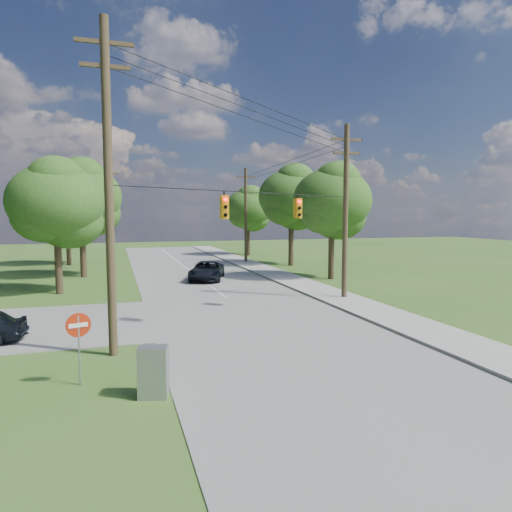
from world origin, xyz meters
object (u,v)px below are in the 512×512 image
object	(u,v)px
pole_ne	(346,209)
do_not_enter_sign	(79,332)
pole_north_w	(109,215)
pole_sw	(109,184)
pole_north_e	(246,215)
control_cabinet	(153,372)
car_main_north	(207,271)

from	to	relation	value
pole_ne	do_not_enter_sign	distance (m)	18.23
pole_north_w	pole_sw	bearing A→B (deg)	-89.23
pole_north_e	control_cabinet	xyz separation A→B (m)	(-12.40, -34.00, -4.40)
do_not_enter_sign	control_cabinet	bearing A→B (deg)	-51.35
pole_sw	control_cabinet	size ratio (longest dim) A/B	8.26
pole_north_w	car_main_north	distance (m)	14.59
pole_north_e	car_main_north	distance (m)	14.21
pole_ne	pole_north_w	distance (m)	26.03
pole_ne	control_cabinet	xyz separation A→B (m)	(-12.40, -12.00, -4.74)
car_main_north	control_cabinet	xyz separation A→B (m)	(-5.85, -22.18, -0.03)
pole_north_w	do_not_enter_sign	bearing A→B (deg)	-90.98
pole_ne	do_not_enter_sign	bearing A→B (deg)	-144.22
pole_north_w	do_not_enter_sign	distance (m)	32.61
pole_north_e	control_cabinet	world-z (taller)	pole_north_e
pole_sw	pole_ne	xyz separation A→B (m)	(13.50, 7.60, -0.76)
control_cabinet	do_not_enter_sign	distance (m)	2.75
control_cabinet	do_not_enter_sign	xyz separation A→B (m)	(-2.05, 1.58, 0.91)
pole_sw	car_main_north	world-z (taller)	pole_sw
pole_sw	do_not_enter_sign	size ratio (longest dim) A/B	5.39
pole_north_e	control_cabinet	size ratio (longest dim) A/B	6.88
pole_north_w	car_main_north	bearing A→B (deg)	-58.14
pole_north_w	pole_north_e	bearing A→B (deg)	0.00
pole_sw	pole_ne	size ratio (longest dim) A/B	1.14
car_main_north	control_cabinet	bearing A→B (deg)	-86.64
car_main_north	pole_ne	bearing A→B (deg)	-39.10
pole_north_e	car_main_north	xyz separation A→B (m)	(-6.55, -11.82, -4.38)
pole_sw	pole_ne	distance (m)	15.51
pole_ne	pole_sw	bearing A→B (deg)	-150.62
pole_ne	pole_north_e	size ratio (longest dim) A/B	1.05
pole_sw	car_main_north	bearing A→B (deg)	68.66
pole_north_w	car_main_north	world-z (taller)	pole_north_w
control_cabinet	pole_north_e	bearing A→B (deg)	84.07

